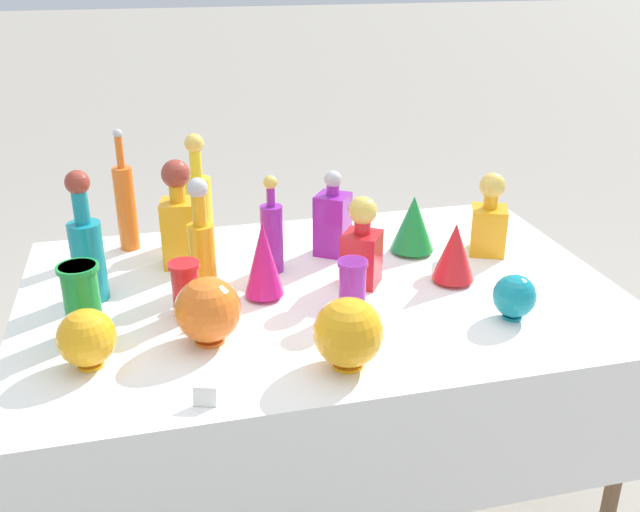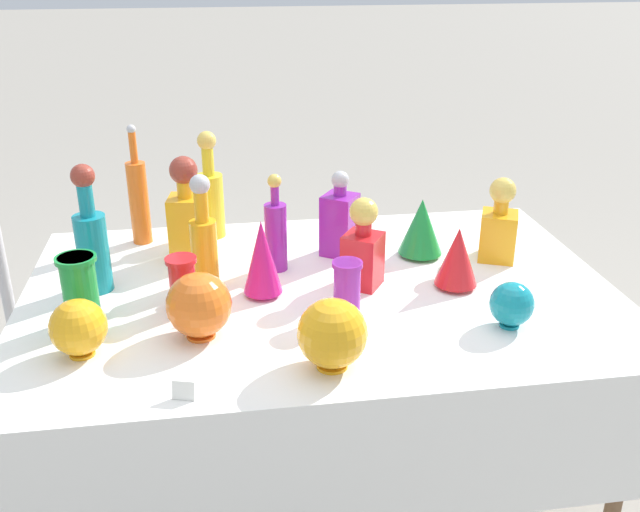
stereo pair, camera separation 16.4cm
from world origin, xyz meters
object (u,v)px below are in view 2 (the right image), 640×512
Objects in this scene: fluted_vase_2 at (262,257)px; fluted_vase_0 at (457,257)px; round_bowl_1 at (332,334)px; tall_bottle_4 at (139,199)px; cardboard_box_behind_left at (248,308)px; square_decanter_0 at (340,221)px; tall_bottle_0 at (92,240)px; tall_bottle_3 at (204,240)px; round_bowl_3 at (78,327)px; round_bowl_2 at (199,305)px; slender_vase_2 at (347,287)px; square_decanter_2 at (499,225)px; round_bowl_0 at (512,304)px; slender_vase_0 at (183,282)px; slender_vase_1 at (80,289)px; tall_bottle_2 at (210,196)px; fluted_vase_1 at (421,227)px; tall_bottle_1 at (276,232)px; square_decanter_1 at (363,247)px; square_decanter_3 at (187,216)px.

fluted_vase_0 is at bearing -3.60° from fluted_vase_2.
tall_bottle_4 is at bearing 120.02° from round_bowl_1.
square_decanter_0 is at bearing -72.21° from cardboard_box_behind_left.
tall_bottle_3 is at bearing -0.88° from tall_bottle_0.
round_bowl_3 is at bearing -108.85° from cardboard_box_behind_left.
slender_vase_2 is at bearing 8.17° from round_bowl_2.
round_bowl_3 is at bearing -161.77° from square_decanter_2.
cardboard_box_behind_left is at bearing 114.39° from round_bowl_0.
fluted_vase_0 reaches higher than round_bowl_0.
slender_vase_0 is (0.15, -0.51, -0.07)m from tall_bottle_4.
fluted_vase_0 reaches higher than slender_vase_2.
round_bowl_3 reaches higher than cardboard_box_behind_left.
slender_vase_1 is (-0.01, -0.20, -0.05)m from tall_bottle_0.
fluted_vase_1 is (0.65, -0.27, -0.04)m from tall_bottle_2.
fluted_vase_1 is at bearing 30.74° from round_bowl_2.
tall_bottle_3 is 0.45m from square_decanter_0.
slender_vase_1 is at bearing -120.79° from tall_bottle_2.
tall_bottle_0 is 0.94× the size of tall_bottle_4.
tall_bottle_1 is 0.22m from tall_bottle_3.
tall_bottle_1 is 0.59m from slender_vase_1.
cardboard_box_behind_left is at bearing 82.38° from round_bowl_2.
fluted_vase_1 is 1.24m from cardboard_box_behind_left.
square_decanter_1 is at bearing -32.34° from tall_bottle_1.
cardboard_box_behind_left is at bearing 80.92° from tall_bottle_3.
round_bowl_2 is (-0.46, -0.23, -0.03)m from square_decanter_1.
square_decanter_3 reaches higher than fluted_vase_1.
tall_bottle_2 reaches higher than fluted_vase_0.
slender_vase_1 is (-0.11, -0.55, -0.05)m from tall_bottle_4.
tall_bottle_0 is at bearing -115.48° from cardboard_box_behind_left.
square_decanter_3 is 0.82m from fluted_vase_0.
fluted_vase_1 is (0.99, 0.30, -0.00)m from slender_vase_1.
slender_vase_1 reaches higher than round_bowl_1.
fluted_vase_0 is 0.75m from round_bowl_2.
tall_bottle_1 is at bearing 17.44° from tall_bottle_3.
slender_vase_2 is (0.57, -0.61, -0.07)m from tall_bottle_4.
cardboard_box_behind_left is (-0.75, 0.94, -0.72)m from square_decanter_2.
fluted_vase_2 is at bearing -13.00° from tall_bottle_0.
slender_vase_0 is at bearing -110.67° from tall_bottle_3.
tall_bottle_4 is 2.54× the size of slender_vase_2.
tall_bottle_4 is at bearing 73.54° from tall_bottle_0.
tall_bottle_4 is 0.56m from slender_vase_1.
slender_vase_2 is at bearing -4.75° from slender_vase_1.
square_decanter_3 is 2.18× the size of slender_vase_0.
slender_vase_0 is at bearing 39.57° from round_bowl_3.
fluted_vase_0 reaches higher than slender_vase_0.
square_decanter_0 is at bearing 25.45° from slender_vase_1.
tall_bottle_2 is 0.94m from square_decanter_2.
tall_bottle_2 is 2.33× the size of slender_vase_2.
fluted_vase_1 is 1.54× the size of round_bowl_0.
cardboard_box_behind_left is at bearing 116.34° from fluted_vase_0.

